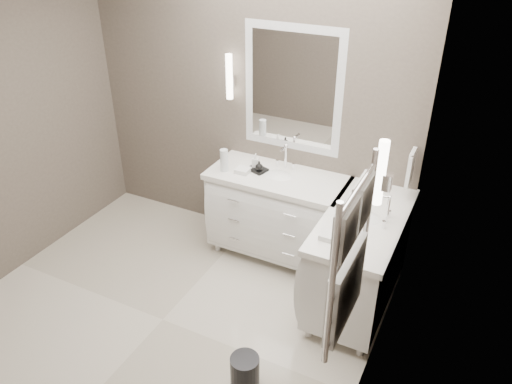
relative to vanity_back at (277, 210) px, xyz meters
The scene contains 18 objects.
floor 1.39m from the vanity_back, 110.17° to the right, with size 3.20×3.00×0.01m, color beige.
wall_back 1.01m from the vanity_back, 148.11° to the left, with size 3.20×0.01×2.70m, color #574E46.
wall_right 1.89m from the vanity_back, 46.69° to the right, with size 0.01×3.00×2.70m, color #574E46.
vanity_back is the anchor object (origin of this frame).
vanity_right 0.93m from the vanity_back, 20.38° to the right, with size 0.59×1.24×0.97m.
mirror_back 1.10m from the vanity_back, 90.00° to the left, with size 0.90×0.02×1.10m.
mirror_right 1.62m from the vanity_back, 20.48° to the right, with size 0.02×0.90×1.10m.
sconce_back 1.27m from the vanity_back, 160.98° to the left, with size 0.06×0.06×0.40m.
sconce_right 1.84m from the vanity_back, 43.07° to the right, with size 0.06×0.06×0.40m.
towel_bar_corner 1.26m from the vanity_back, ahead, with size 0.03×0.22×0.30m.
towel_ladder 2.16m from the vanity_back, 55.90° to the right, with size 0.06×0.58×0.90m.
waste_bin 1.61m from the vanity_back, 73.33° to the right, with size 0.20×0.20×0.28m, color black.
amenity_tray_back 0.43m from the vanity_back, behind, with size 0.17×0.12×0.02m, color black.
amenity_tray_right 1.05m from the vanity_back, 36.82° to the right, with size 0.13×0.17×0.03m, color black.
water_bottle 0.67m from the vanity_back, 163.99° to the right, with size 0.07×0.07×0.21m, color silver.
soap_bottle_a 0.51m from the vanity_back, behind, with size 0.06×0.06×0.13m, color white.
soap_bottle_b 0.47m from the vanity_back, 169.84° to the right, with size 0.07×0.07×0.09m, color black.
soap_bottle_c 1.09m from the vanity_back, 36.82° to the right, with size 0.06×0.06×0.16m, color white.
Camera 1 is at (2.01, -2.33, 2.92)m, focal length 35.00 mm.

